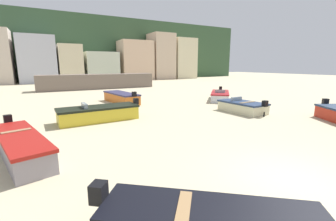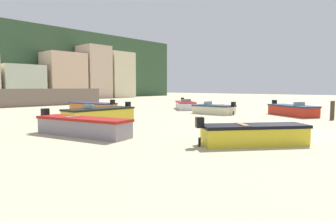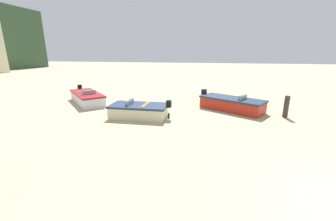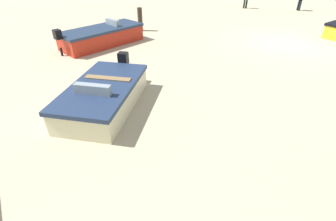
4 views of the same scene
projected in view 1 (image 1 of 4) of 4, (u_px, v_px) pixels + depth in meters
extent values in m
plane|color=#BDB18D|center=(295.00, 181.00, 6.66)|extent=(160.00, 160.00, 0.00)
cube|color=#334F33|center=(66.00, 51.00, 61.94)|extent=(90.00, 32.00, 14.28)
cube|color=#736357|center=(99.00, 82.00, 32.57)|extent=(15.96, 2.40, 2.10)
cube|color=silver|center=(38.00, 60.00, 42.65)|extent=(6.35, 5.33, 8.83)
cube|color=beige|center=(70.00, 64.00, 45.44)|extent=(4.42, 5.25, 7.38)
cube|color=beige|center=(101.00, 67.00, 49.10)|extent=(6.66, 6.70, 6.09)
cube|color=beige|center=(135.00, 61.00, 52.00)|extent=(7.20, 5.48, 8.79)
cube|color=#CDB296|center=(161.00, 57.00, 55.07)|extent=(5.33, 5.71, 10.78)
cube|color=beige|center=(182.00, 59.00, 57.85)|extent=(5.79, 5.34, 9.97)
cube|color=orange|center=(121.00, 98.00, 20.62)|extent=(2.07, 4.78, 0.79)
cube|color=#312F50|center=(121.00, 93.00, 20.53)|extent=(2.17, 4.89, 0.12)
cube|color=black|center=(134.00, 94.00, 18.55)|extent=(0.36, 0.32, 0.40)
cylinder|color=black|center=(134.00, 104.00, 18.71)|extent=(0.11, 0.11, 0.40)
cube|color=gold|center=(99.00, 115.00, 13.88)|extent=(4.69, 1.83, 0.77)
cube|color=black|center=(98.00, 107.00, 13.80)|extent=(4.80, 1.91, 0.12)
cube|color=black|center=(136.00, 101.00, 15.03)|extent=(0.29, 0.33, 0.40)
cylinder|color=black|center=(136.00, 113.00, 15.19)|extent=(0.10, 0.10, 0.38)
cube|color=#8C9EA8|center=(84.00, 105.00, 13.34)|extent=(0.24, 0.98, 0.28)
cube|color=beige|center=(242.00, 108.00, 16.49)|extent=(1.89, 3.38, 0.64)
cube|color=navy|center=(242.00, 102.00, 16.41)|extent=(1.97, 3.48, 0.12)
cube|color=black|center=(265.00, 104.00, 14.87)|extent=(0.34, 0.30, 0.40)
cylinder|color=black|center=(264.00, 114.00, 15.01)|extent=(0.11, 0.11, 0.32)
cube|color=#8C9EA8|center=(236.00, 99.00, 16.85)|extent=(1.02, 0.26, 0.28)
cube|color=olive|center=(247.00, 103.00, 16.06)|extent=(1.45, 0.33, 0.08)
cube|color=gray|center=(21.00, 147.00, 8.41)|extent=(2.28, 5.02, 0.73)
cube|color=#9E1914|center=(20.00, 136.00, 8.33)|extent=(2.38, 5.14, 0.12)
cube|color=black|center=(8.00, 119.00, 10.19)|extent=(0.38, 0.35, 0.40)
cylinder|color=black|center=(10.00, 136.00, 10.35)|extent=(0.12, 0.12, 0.37)
cube|color=#9B7651|center=(16.00, 132.00, 8.76)|extent=(1.02, 0.47, 0.08)
cube|color=black|center=(211.00, 213.00, 4.11)|extent=(3.99, 3.52, 0.12)
cube|color=black|center=(99.00, 193.00, 4.43)|extent=(0.42, 0.42, 0.40)
cube|color=#997349|center=(184.00, 207.00, 4.18)|extent=(0.79, 0.91, 0.08)
cube|color=white|center=(220.00, 96.00, 22.21)|extent=(4.09, 4.27, 0.68)
cube|color=maroon|center=(220.00, 92.00, 22.13)|extent=(4.21, 4.39, 0.12)
cube|color=black|center=(221.00, 88.00, 24.34)|extent=(0.43, 0.42, 0.40)
cylinder|color=black|center=(220.00, 95.00, 24.49)|extent=(0.14, 0.14, 0.34)
cube|color=#8C9EA8|center=(220.00, 91.00, 21.37)|extent=(0.83, 0.78, 0.28)
cube|color=olive|center=(220.00, 91.00, 22.64)|extent=(1.14, 1.07, 0.08)
cube|color=black|center=(325.00, 102.00, 15.17)|extent=(0.42, 0.40, 0.40)
cylinder|color=black|center=(324.00, 113.00, 15.32)|extent=(0.14, 0.14, 0.36)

